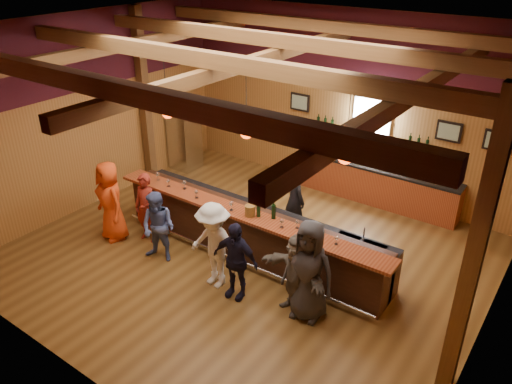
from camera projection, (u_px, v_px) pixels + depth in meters
room at (248, 105)px, 8.94m from camera, size 9.04×9.00×4.52m
bar_counter at (252, 231)px, 10.22m from camera, size 6.30×1.07×1.11m
back_bar_cabinet at (377, 185)px, 12.22m from camera, size 4.00×0.52×0.95m
window at (372, 118)px, 11.88m from camera, size 0.95×0.09×0.95m
framed_pictures at (407, 123)px, 11.40m from camera, size 5.35×0.05×0.45m
wine_shelves at (369, 136)px, 12.03m from camera, size 3.00×0.18×0.30m
pendant_lights at (247, 132)px, 9.13m from camera, size 4.24×0.24×1.37m
stainless_fridge at (185, 138)px, 13.96m from camera, size 0.70×0.70×1.80m
customer_orange at (111, 201)px, 10.60m from camera, size 0.99×0.77×1.78m
customer_redvest at (146, 208)px, 10.58m from camera, size 0.61×0.44×1.55m
customer_denim at (158, 227)px, 9.91m from camera, size 0.83×0.71×1.50m
customer_white at (214, 246)px, 9.11m from camera, size 1.17×0.76×1.72m
customer_navy at (235, 260)px, 8.87m from camera, size 0.93×0.47×1.52m
customer_brown at (297, 274)px, 8.48m from camera, size 1.49×0.75×1.54m
customer_dark at (309, 271)px, 8.31m from camera, size 0.97×0.70×1.86m
bartender at (294, 200)px, 10.84m from camera, size 0.67×0.54×1.59m
ice_bucket at (250, 211)px, 9.55m from camera, size 0.20×0.20×0.22m
bottle_a at (259, 210)px, 9.51m from camera, size 0.08×0.08×0.35m
bottle_b at (274, 211)px, 9.44m from camera, size 0.08×0.08×0.38m
glass_a at (158, 175)px, 10.93m from camera, size 0.09×0.09×0.20m
glass_b at (168, 181)px, 10.68m from camera, size 0.08×0.08×0.18m
glass_c at (184, 183)px, 10.57m from camera, size 0.09×0.09×0.20m
glass_d at (196, 192)px, 10.20m from camera, size 0.08×0.08×0.18m
glass_e at (231, 204)px, 9.73m from camera, size 0.09×0.09×0.20m
glass_f at (282, 221)px, 9.15m from camera, size 0.08×0.08×0.18m
glass_g at (297, 222)px, 9.13m from camera, size 0.08×0.08×0.17m
glass_h at (337, 238)px, 8.64m from camera, size 0.08×0.08×0.17m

